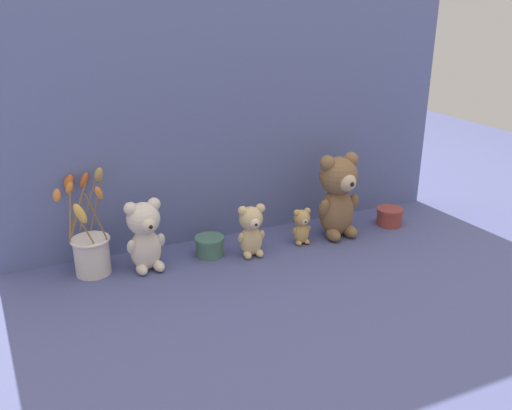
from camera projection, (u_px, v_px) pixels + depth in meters
ground_plane at (259, 251)px, 1.68m from camera, size 4.00×4.00×0.00m
backdrop_wall at (237, 124)px, 1.69m from camera, size 1.49×0.02×0.74m
teddy_bear_large at (338, 194)px, 1.75m from camera, size 0.15×0.14×0.28m
teddy_bear_medium at (145, 234)px, 1.53m from camera, size 0.12×0.11×0.21m
teddy_bear_small at (251, 230)px, 1.63m from camera, size 0.09×0.08×0.16m
teddy_bear_tiny at (301, 225)px, 1.72m from camera, size 0.06×0.06×0.12m
flower_vase at (90, 247)px, 1.53m from camera, size 0.16×0.18×0.30m
decorative_tin_tall at (210, 246)px, 1.65m from camera, size 0.09×0.09×0.06m
decorative_tin_short at (389, 216)px, 1.87m from camera, size 0.09×0.09×0.06m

